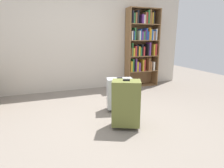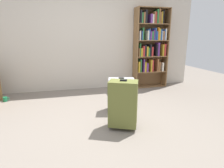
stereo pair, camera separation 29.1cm
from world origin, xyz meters
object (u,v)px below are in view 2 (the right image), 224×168
object	(u,v)px
suitcase_silver	(121,94)
bookshelf	(150,45)
mug	(5,99)
suitcase_olive	(123,104)

from	to	relation	value
suitcase_silver	bookshelf	bearing A→B (deg)	49.99
mug	bookshelf	bearing A→B (deg)	6.73
suitcase_olive	suitcase_silver	bearing A→B (deg)	75.27
suitcase_silver	suitcase_olive	xyz separation A→B (m)	(-0.17, -0.63, 0.06)
bookshelf	mug	bearing A→B (deg)	-173.27
bookshelf	mug	world-z (taller)	bookshelf
suitcase_silver	suitcase_olive	world-z (taller)	suitcase_olive
suitcase_olive	mug	bearing A→B (deg)	139.74
bookshelf	suitcase_silver	xyz separation A→B (m)	(-1.20, -1.43, -0.77)
bookshelf	suitcase_olive	bearing A→B (deg)	-123.51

